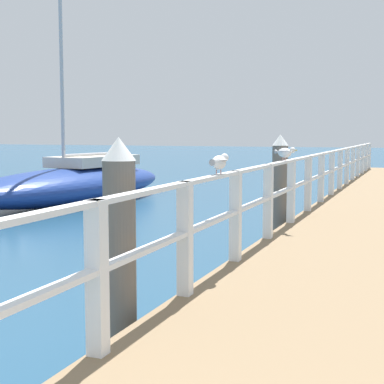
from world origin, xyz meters
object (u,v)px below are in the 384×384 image
at_px(dock_piling_near, 120,252).
at_px(seagull_foreground, 219,162).
at_px(seagull_background, 285,152).
at_px(dock_piling_far, 280,188).
at_px(boat_2, 75,183).

height_order(dock_piling_near, seagull_foreground, dock_piling_near).
height_order(dock_piling_near, seagull_background, dock_piling_near).
xyz_separation_m(dock_piling_far, boat_2, (-6.80, 3.70, -0.43)).
bearing_deg(seagull_background, seagull_foreground, 34.36).
relative_size(dock_piling_near, seagull_foreground, 4.16).
bearing_deg(dock_piling_far, dock_piling_near, -90.00).
bearing_deg(seagull_foreground, seagull_background, 90.83).
distance_m(seagull_foreground, seagull_background, 3.15).
xyz_separation_m(dock_piling_near, seagull_background, (0.39, 4.65, 0.71)).
xyz_separation_m(seagull_foreground, seagull_background, (0.01, 3.15, 0.00)).
bearing_deg(seagull_foreground, dock_piling_near, -103.24).
bearing_deg(dock_piling_far, seagull_background, -73.98).
xyz_separation_m(dock_piling_near, seagull_foreground, (0.38, 1.50, 0.71)).
bearing_deg(boat_2, dock_piling_near, 131.04).
height_order(seagull_foreground, seagull_background, same).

